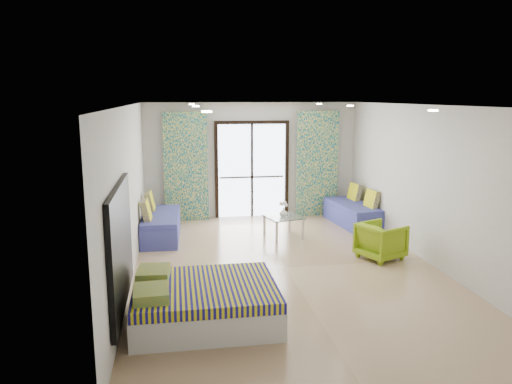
{
  "coord_description": "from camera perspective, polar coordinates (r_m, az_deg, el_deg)",
  "views": [
    {
      "loc": [
        -1.77,
        -7.83,
        2.85
      ],
      "look_at": [
        -0.37,
        0.84,
        1.15
      ],
      "focal_mm": 35.0,
      "sensor_mm": 36.0,
      "label": 1
    }
  ],
  "objects": [
    {
      "name": "armchair",
      "position": [
        9.13,
        14.1,
        -5.24
      ],
      "size": [
        0.87,
        0.89,
        0.71
      ],
      "primitive_type": "imported",
      "rotation": [
        0.0,
        0.0,
        1.99
      ],
      "color": "#87AC16",
      "rests_on": "floor"
    },
    {
      "name": "bed",
      "position": [
        6.54,
        -6.02,
        -12.41
      ],
      "size": [
        1.82,
        1.48,
        0.63
      ],
      "color": "silver",
      "rests_on": "floor"
    },
    {
      "name": "balcony_door",
      "position": [
        11.79,
        -0.48,
        3.2
      ],
      "size": [
        1.76,
        0.08,
        2.28
      ],
      "color": "black",
      "rests_on": "floor"
    },
    {
      "name": "downlight_c",
      "position": [
        8.83,
        -6.9,
        9.71
      ],
      "size": [
        0.12,
        0.12,
        0.02
      ],
      "primitive_type": "cylinder",
      "color": "#FFE0B2",
      "rests_on": "ceiling"
    },
    {
      "name": "headboard",
      "position": [
        6.3,
        -15.19,
        -6.03
      ],
      "size": [
        0.06,
        2.1,
        1.5
      ],
      "primitive_type": "cube",
      "color": "black",
      "rests_on": "floor"
    },
    {
      "name": "downlight_f",
      "position": [
        11.28,
        7.23,
        9.96
      ],
      "size": [
        0.12,
        0.12,
        0.02
      ],
      "primitive_type": "cylinder",
      "color": "#FFE0B2",
      "rests_on": "ceiling"
    },
    {
      "name": "floor",
      "position": [
        8.51,
        3.37,
        -8.62
      ],
      "size": [
        5.0,
        7.5,
        0.01
      ],
      "primitive_type": null,
      "color": "#9F805F",
      "rests_on": "ground"
    },
    {
      "name": "switch_plate",
      "position": [
        7.5,
        -14.31,
        -3.27
      ],
      "size": [
        0.02,
        0.1,
        0.1
      ],
      "primitive_type": "cube",
      "color": "silver",
      "rests_on": "wall_left"
    },
    {
      "name": "downlight_e",
      "position": [
        10.83,
        -7.35,
        9.92
      ],
      "size": [
        0.12,
        0.12,
        0.02
      ],
      "primitive_type": "cylinder",
      "color": "#FFE0B2",
      "rests_on": "ceiling"
    },
    {
      "name": "daybed_left",
      "position": [
        10.3,
        -10.85,
        -3.71
      ],
      "size": [
        0.77,
        1.83,
        0.89
      ],
      "rotation": [
        0.0,
        0.0,
        -0.04
      ],
      "color": "#3B408E",
      "rests_on": "floor"
    },
    {
      "name": "downlight_b",
      "position": [
        6.63,
        19.58,
        8.77
      ],
      "size": [
        0.12,
        0.12,
        0.02
      ],
      "primitive_type": "cylinder",
      "color": "#FFE0B2",
      "rests_on": "ceiling"
    },
    {
      "name": "downlight_a",
      "position": [
        5.84,
        -5.65,
        9.13
      ],
      "size": [
        0.12,
        0.12,
        0.02
      ],
      "primitive_type": "cylinder",
      "color": "#FFE0B2",
      "rests_on": "ceiling"
    },
    {
      "name": "wall_left",
      "position": [
        8.0,
        -14.27,
        -0.19
      ],
      "size": [
        0.01,
        7.5,
        2.7
      ],
      "primitive_type": null,
      "color": "silver",
      "rests_on": "ground"
    },
    {
      "name": "balcony_rail",
      "position": [
        11.84,
        -0.48,
        1.73
      ],
      "size": [
        1.52,
        0.03,
        0.04
      ],
      "primitive_type": "cube",
      "color": "#595451",
      "rests_on": "balcony_door"
    },
    {
      "name": "ceiling",
      "position": [
        8.02,
        3.59,
        9.86
      ],
      "size": [
        5.0,
        7.5,
        0.01
      ],
      "primitive_type": null,
      "color": "silver",
      "rests_on": "ground"
    },
    {
      "name": "wall_front",
      "position": [
        4.69,
        13.62,
        -8.03
      ],
      "size": [
        5.0,
        0.01,
        2.7
      ],
      "primitive_type": null,
      "color": "silver",
      "rests_on": "ground"
    },
    {
      "name": "coffee_table",
      "position": [
        10.15,
        3.15,
        -3.06
      ],
      "size": [
        0.82,
        0.82,
        0.77
      ],
      "rotation": [
        0.0,
        0.0,
        0.25
      ],
      "color": "silver",
      "rests_on": "floor"
    },
    {
      "name": "curtain_left",
      "position": [
        11.51,
        -8.02,
        2.86
      ],
      "size": [
        1.0,
        0.1,
        2.5
      ],
      "primitive_type": "cube",
      "color": "silver",
      "rests_on": "floor"
    },
    {
      "name": "wall_back",
      "position": [
        11.81,
        -0.5,
        3.66
      ],
      "size": [
        5.0,
        0.01,
        2.7
      ],
      "primitive_type": null,
      "color": "silver",
      "rests_on": "ground"
    },
    {
      "name": "daybed_right",
      "position": [
        11.37,
        11.05,
        -2.37
      ],
      "size": [
        0.87,
        1.81,
        0.86
      ],
      "rotation": [
        0.0,
        0.0,
        0.11
      ],
      "color": "#3B408E",
      "rests_on": "floor"
    },
    {
      "name": "downlight_d",
      "position": [
        9.38,
        10.71,
        9.67
      ],
      "size": [
        0.12,
        0.12,
        0.02
      ],
      "primitive_type": "cylinder",
      "color": "#FFE0B2",
      "rests_on": "ceiling"
    },
    {
      "name": "wall_right",
      "position": [
        9.04,
        19.14,
        0.79
      ],
      "size": [
        0.01,
        7.5,
        2.7
      ],
      "primitive_type": null,
      "color": "silver",
      "rests_on": "ground"
    },
    {
      "name": "vase",
      "position": [
        10.09,
        3.16,
        -2.37
      ],
      "size": [
        0.18,
        0.18,
        0.17
      ],
      "primitive_type": "imported",
      "rotation": [
        0.0,
        0.0,
        -0.04
      ],
      "color": "white",
      "rests_on": "coffee_table"
    },
    {
      "name": "curtain_right",
      "position": [
        11.98,
        7.0,
        3.2
      ],
      "size": [
        1.0,
        0.1,
        2.5
      ],
      "primitive_type": "cube",
      "color": "silver",
      "rests_on": "floor"
    }
  ]
}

